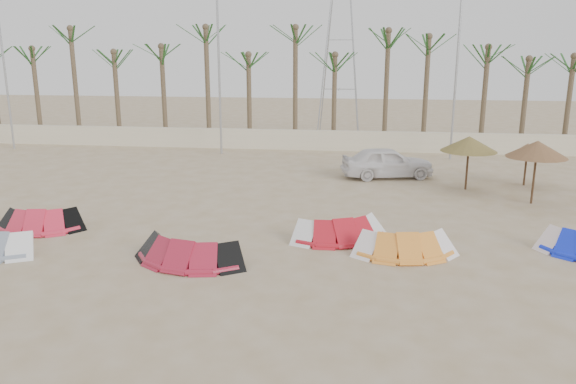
# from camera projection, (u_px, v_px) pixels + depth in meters

# --- Properties ---
(ground) EXTENTS (120.00, 120.00, 0.00)m
(ground) POSITION_uv_depth(u_px,v_px,m) (260.00, 292.00, 15.34)
(ground) COLOR tan
(ground) RESTS_ON ground
(boundary_wall) EXTENTS (60.00, 0.30, 1.30)m
(boundary_wall) POSITION_uv_depth(u_px,v_px,m) (319.00, 140.00, 36.31)
(boundary_wall) COLOR beige
(boundary_wall) RESTS_ON ground
(palm_line) EXTENTS (52.00, 4.00, 7.70)m
(palm_line) POSITION_uv_depth(u_px,v_px,m) (332.00, 48.00, 36.21)
(palm_line) COLOR brown
(palm_line) RESTS_ON ground
(lamp_a) EXTENTS (1.25, 0.14, 11.00)m
(lamp_a) POSITION_uv_depth(u_px,v_px,m) (4.00, 59.00, 35.54)
(lamp_a) COLOR #A5A8AD
(lamp_a) RESTS_ON ground
(lamp_b) EXTENTS (1.25, 0.14, 11.00)m
(lamp_b) POSITION_uv_depth(u_px,v_px,m) (219.00, 60.00, 33.83)
(lamp_b) COLOR #A5A8AD
(lamp_b) RESTS_ON ground
(lamp_c) EXTENTS (1.25, 0.14, 11.00)m
(lamp_c) POSITION_uv_depth(u_px,v_px,m) (458.00, 60.00, 32.12)
(lamp_c) COLOR #A5A8AD
(lamp_c) RESTS_ON ground
(pylon) EXTENTS (3.00, 3.00, 14.00)m
(pylon) POSITION_uv_depth(u_px,v_px,m) (338.00, 136.00, 42.11)
(pylon) COLOR #A5A8AD
(pylon) RESTS_ON ground
(kite_red_left) EXTENTS (3.27, 1.94, 0.90)m
(kite_red_left) POSITION_uv_depth(u_px,v_px,m) (44.00, 218.00, 20.66)
(kite_red_left) COLOR #D82741
(kite_red_left) RESTS_ON ground
(kite_red_mid) EXTENTS (3.80, 2.17, 0.90)m
(kite_red_mid) POSITION_uv_depth(u_px,v_px,m) (191.00, 247.00, 17.57)
(kite_red_mid) COLOR #A21B32
(kite_red_mid) RESTS_ON ground
(kite_red_right) EXTENTS (3.74, 2.57, 0.90)m
(kite_red_right) POSITION_uv_depth(u_px,v_px,m) (341.00, 226.00, 19.65)
(kite_red_right) COLOR red
(kite_red_right) RESTS_ON ground
(kite_orange) EXTENTS (3.42, 1.95, 0.90)m
(kite_orange) POSITION_uv_depth(u_px,v_px,m) (405.00, 241.00, 18.20)
(kite_orange) COLOR orange
(kite_orange) RESTS_ON ground
(parasol_left) EXTENTS (2.60, 2.60, 2.52)m
(parasol_left) POSITION_uv_depth(u_px,v_px,m) (469.00, 144.00, 25.90)
(parasol_left) COLOR #4C331E
(parasol_left) RESTS_ON ground
(parasol_mid) EXTENTS (2.51, 2.51, 2.72)m
(parasol_mid) POSITION_uv_depth(u_px,v_px,m) (537.00, 149.00, 23.47)
(parasol_mid) COLOR #4C331E
(parasol_mid) RESTS_ON ground
(parasol_right) EXTENTS (1.91, 1.91, 2.06)m
(parasol_right) POSITION_uv_depth(u_px,v_px,m) (527.00, 151.00, 26.80)
(parasol_right) COLOR #4C331E
(parasol_right) RESTS_ON ground
(car) EXTENTS (4.94, 2.90, 1.58)m
(car) POSITION_uv_depth(u_px,v_px,m) (387.00, 162.00, 28.69)
(car) COLOR white
(car) RESTS_ON ground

